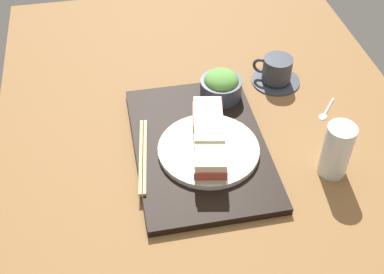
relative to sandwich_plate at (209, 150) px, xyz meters
The scene contains 11 objects.
ground_plane 8.27cm from the sandwich_plate, 161.08° to the left, with size 140.00×100.00×3.00cm, color brown.
serving_tray 3.51cm from the sandwich_plate, 154.06° to the right, with size 43.47×29.23×1.82cm, color black.
sandwich_plate is the anchor object (origin of this frame).
sandwich_near 7.56cm from the sandwich_plate, 169.74° to the left, with size 9.50×8.26×5.55cm.
sandwich_middle 3.66cm from the sandwich_plate, 165.96° to the right, with size 9.61×7.96×6.09cm.
sandwich_far 7.54cm from the sandwich_plate, 10.26° to the right, with size 9.59×8.22×5.48cm.
salad_bowl 19.96cm from the sandwich_plate, 158.93° to the left, with size 10.24×10.24×7.05cm.
chopsticks_pair 14.50cm from the sandwich_plate, 94.84° to the right, with size 22.33×4.55×0.70cm.
coffee_cup 33.11cm from the sandwich_plate, 135.63° to the left, with size 12.62×12.62×7.17cm.
drinking_glass 27.31cm from the sandwich_plate, 70.32° to the left, with size 6.17×6.17×12.85cm, color silver.
teaspoon 32.40cm from the sandwich_plate, 105.81° to the left, with size 7.93×6.98×0.80cm.
Camera 1 is at (82.88, -20.78, 82.16)cm, focal length 47.29 mm.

